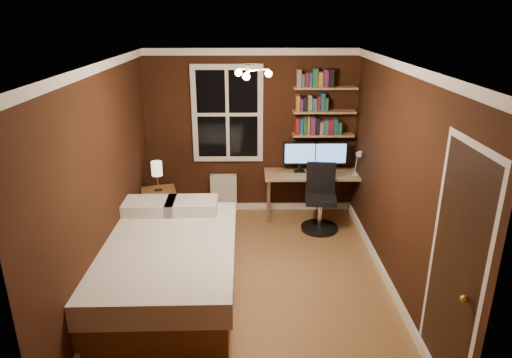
{
  "coord_description": "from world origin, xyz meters",
  "views": [
    {
      "loc": [
        -0.01,
        -4.66,
        2.96
      ],
      "look_at": [
        0.06,
        0.45,
        1.1
      ],
      "focal_mm": 32.0,
      "sensor_mm": 36.0,
      "label": 1
    }
  ],
  "objects_px": {
    "monitor_right": "(331,157)",
    "nightstand": "(160,210)",
    "bed": "(162,265)",
    "monitor_left": "(300,157)",
    "desk": "(314,177)",
    "office_chair": "(320,205)",
    "bedside_lamp": "(157,176)",
    "radiator": "(224,194)",
    "desk_lamp": "(358,163)"
  },
  "relations": [
    {
      "from": "nightstand",
      "to": "desk_lamp",
      "type": "xyz_separation_m",
      "value": [
        2.87,
        0.25,
        0.63
      ]
    },
    {
      "from": "bed",
      "to": "office_chair",
      "type": "height_order",
      "value": "office_chair"
    },
    {
      "from": "bed",
      "to": "monitor_left",
      "type": "bearing_deg",
      "value": 49.38
    },
    {
      "from": "radiator",
      "to": "desk",
      "type": "bearing_deg",
      "value": -7.72
    },
    {
      "from": "desk_lamp",
      "to": "office_chair",
      "type": "xyz_separation_m",
      "value": [
        -0.56,
        -0.26,
        -0.56
      ]
    },
    {
      "from": "monitor_left",
      "to": "bedside_lamp",
      "type": "bearing_deg",
      "value": -166.42
    },
    {
      "from": "desk",
      "to": "monitor_right",
      "type": "bearing_deg",
      "value": 16.3
    },
    {
      "from": "nightstand",
      "to": "desk",
      "type": "xyz_separation_m",
      "value": [
        2.26,
        0.42,
        0.34
      ]
    },
    {
      "from": "radiator",
      "to": "desk_lamp",
      "type": "distance_m",
      "value": 2.11
    },
    {
      "from": "desk_lamp",
      "to": "office_chair",
      "type": "height_order",
      "value": "desk_lamp"
    },
    {
      "from": "desk_lamp",
      "to": "monitor_left",
      "type": "bearing_deg",
      "value": 163.41
    },
    {
      "from": "nightstand",
      "to": "bedside_lamp",
      "type": "bearing_deg",
      "value": 0.0
    },
    {
      "from": "bed",
      "to": "bedside_lamp",
      "type": "relative_size",
      "value": 5.24
    },
    {
      "from": "monitor_left",
      "to": "monitor_right",
      "type": "bearing_deg",
      "value": 0.0
    },
    {
      "from": "office_chair",
      "to": "desk_lamp",
      "type": "bearing_deg",
      "value": 30.29
    },
    {
      "from": "desk",
      "to": "radiator",
      "type": "bearing_deg",
      "value": 172.28
    },
    {
      "from": "monitor_left",
      "to": "desk_lamp",
      "type": "height_order",
      "value": "monitor_left"
    },
    {
      "from": "bedside_lamp",
      "to": "desk",
      "type": "relative_size",
      "value": 0.29
    },
    {
      "from": "monitor_right",
      "to": "desk_lamp",
      "type": "height_order",
      "value": "monitor_right"
    },
    {
      "from": "office_chair",
      "to": "bedside_lamp",
      "type": "bearing_deg",
      "value": -175.17
    },
    {
      "from": "nightstand",
      "to": "desk",
      "type": "distance_m",
      "value": 2.33
    },
    {
      "from": "bedside_lamp",
      "to": "desk_lamp",
      "type": "bearing_deg",
      "value": 4.99
    },
    {
      "from": "monitor_left",
      "to": "desk_lamp",
      "type": "relative_size",
      "value": 1.15
    },
    {
      "from": "monitor_right",
      "to": "office_chair",
      "type": "height_order",
      "value": "monitor_right"
    },
    {
      "from": "office_chair",
      "to": "monitor_right",
      "type": "bearing_deg",
      "value": 73.24
    },
    {
      "from": "radiator",
      "to": "monitor_right",
      "type": "bearing_deg",
      "value": -3.95
    },
    {
      "from": "desk",
      "to": "desk_lamp",
      "type": "bearing_deg",
      "value": -15.66
    },
    {
      "from": "desk_lamp",
      "to": "bedside_lamp",
      "type": "bearing_deg",
      "value": -175.01
    },
    {
      "from": "bedside_lamp",
      "to": "monitor_right",
      "type": "xyz_separation_m",
      "value": [
        2.51,
        0.5,
        0.12
      ]
    },
    {
      "from": "radiator",
      "to": "bedside_lamp",
      "type": "bearing_deg",
      "value": -145.6
    },
    {
      "from": "nightstand",
      "to": "radiator",
      "type": "distance_m",
      "value": 1.08
    },
    {
      "from": "bed",
      "to": "bedside_lamp",
      "type": "xyz_separation_m",
      "value": [
        -0.32,
        1.59,
        0.48
      ]
    },
    {
      "from": "radiator",
      "to": "monitor_left",
      "type": "bearing_deg",
      "value": -5.53
    },
    {
      "from": "monitor_left",
      "to": "desk",
      "type": "bearing_deg",
      "value": -19.22
    },
    {
      "from": "bedside_lamp",
      "to": "desk",
      "type": "bearing_deg",
      "value": 10.55
    },
    {
      "from": "desk",
      "to": "office_chair",
      "type": "bearing_deg",
      "value": -83.56
    },
    {
      "from": "nightstand",
      "to": "office_chair",
      "type": "height_order",
      "value": "office_chair"
    },
    {
      "from": "bed",
      "to": "desk_lamp",
      "type": "height_order",
      "value": "desk_lamp"
    },
    {
      "from": "monitor_left",
      "to": "office_chair",
      "type": "xyz_separation_m",
      "value": [
        0.26,
        -0.51,
        -0.57
      ]
    },
    {
      "from": "bed",
      "to": "monitor_right",
      "type": "xyz_separation_m",
      "value": [
        2.2,
        2.08,
        0.61
      ]
    },
    {
      "from": "nightstand",
      "to": "monitor_left",
      "type": "relative_size",
      "value": 1.17
    },
    {
      "from": "bed",
      "to": "monitor_left",
      "type": "relative_size",
      "value": 4.51
    },
    {
      "from": "nightstand",
      "to": "monitor_right",
      "type": "xyz_separation_m",
      "value": [
        2.51,
        0.5,
        0.64
      ]
    },
    {
      "from": "monitor_left",
      "to": "bed",
      "type": "bearing_deg",
      "value": -129.76
    },
    {
      "from": "radiator",
      "to": "monitor_left",
      "type": "height_order",
      "value": "monitor_left"
    },
    {
      "from": "monitor_right",
      "to": "nightstand",
      "type": "bearing_deg",
      "value": -168.86
    },
    {
      "from": "bed",
      "to": "bedside_lamp",
      "type": "bearing_deg",
      "value": 100.5
    },
    {
      "from": "radiator",
      "to": "monitor_left",
      "type": "relative_size",
      "value": 1.2
    },
    {
      "from": "bed",
      "to": "bedside_lamp",
      "type": "height_order",
      "value": "bedside_lamp"
    },
    {
      "from": "office_chair",
      "to": "monitor_left",
      "type": "bearing_deg",
      "value": 122.34
    }
  ]
}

